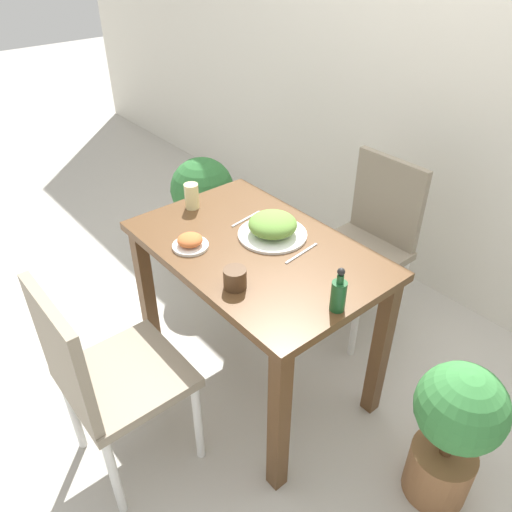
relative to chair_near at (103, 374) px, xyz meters
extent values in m
plane|color=#B7B2A8|center=(0.00, 0.71, -0.52)|extent=(16.00, 16.00, 0.00)
cube|color=silver|center=(0.00, 2.00, 0.78)|extent=(8.00, 0.05, 2.60)
cube|color=brown|center=(0.00, 0.71, 0.23)|extent=(1.04, 0.67, 0.04)
cube|color=brown|center=(-0.47, 0.42, -0.15)|extent=(0.06, 0.06, 0.73)
cube|color=brown|center=(0.47, 0.42, -0.15)|extent=(0.06, 0.06, 0.73)
cube|color=brown|center=(-0.47, 0.99, -0.15)|extent=(0.06, 0.06, 0.73)
cube|color=brown|center=(0.47, 0.99, -0.15)|extent=(0.06, 0.06, 0.73)
cube|color=gray|center=(0.00, 0.08, -0.07)|extent=(0.42, 0.42, 0.04)
cube|color=gray|center=(0.00, -0.11, 0.17)|extent=(0.40, 0.04, 0.44)
cylinder|color=white|center=(0.18, 0.26, -0.30)|extent=(0.03, 0.03, 0.43)
cylinder|color=white|center=(-0.18, 0.26, -0.30)|extent=(0.03, 0.03, 0.43)
cylinder|color=white|center=(0.18, -0.10, -0.30)|extent=(0.03, 0.03, 0.43)
cylinder|color=white|center=(-0.18, -0.10, -0.30)|extent=(0.03, 0.03, 0.43)
cube|color=gray|center=(0.01, 1.36, -0.07)|extent=(0.42, 0.42, 0.04)
cube|color=gray|center=(0.01, 1.56, 0.17)|extent=(0.40, 0.04, 0.44)
cylinder|color=white|center=(-0.17, 1.18, -0.30)|extent=(0.03, 0.03, 0.43)
cylinder|color=white|center=(0.19, 1.18, -0.30)|extent=(0.03, 0.03, 0.43)
cylinder|color=white|center=(-0.17, 1.54, -0.30)|extent=(0.03, 0.03, 0.43)
cylinder|color=white|center=(0.19, 1.54, -0.30)|extent=(0.03, 0.03, 0.43)
cylinder|color=white|center=(-0.01, 0.81, 0.26)|extent=(0.29, 0.29, 0.01)
ellipsoid|color=olive|center=(-0.01, 0.81, 0.30)|extent=(0.20, 0.20, 0.09)
cylinder|color=white|center=(-0.16, 0.50, 0.26)|extent=(0.15, 0.15, 0.01)
ellipsoid|color=#CC6633|center=(-0.16, 0.50, 0.28)|extent=(0.10, 0.10, 0.04)
cylinder|color=#4C331E|center=(0.16, 0.48, 0.29)|extent=(0.08, 0.08, 0.08)
cylinder|color=beige|center=(-0.43, 0.69, 0.31)|extent=(0.06, 0.06, 0.12)
cylinder|color=#194C23|center=(0.47, 0.67, 0.31)|extent=(0.05, 0.05, 0.11)
cylinder|color=#194C23|center=(0.47, 0.67, 0.38)|extent=(0.02, 0.02, 0.03)
sphere|color=black|center=(0.47, 0.67, 0.41)|extent=(0.03, 0.03, 0.03)
cube|color=silver|center=(-0.19, 0.81, 0.25)|extent=(0.03, 0.17, 0.00)
cube|color=silver|center=(0.16, 0.81, 0.25)|extent=(0.03, 0.19, 0.00)
cylinder|color=brown|center=(-0.90, 1.05, -0.39)|extent=(0.24, 0.24, 0.27)
cylinder|color=brown|center=(-0.90, 1.05, -0.20)|extent=(0.04, 0.04, 0.11)
sphere|color=#2D6B33|center=(-0.90, 1.05, 0.04)|extent=(0.37, 0.37, 0.37)
cylinder|color=brown|center=(0.89, 0.88, -0.40)|extent=(0.24, 0.24, 0.24)
cylinder|color=brown|center=(0.89, 0.88, -0.24)|extent=(0.04, 0.04, 0.09)
sphere|color=#387F3D|center=(0.89, 0.88, -0.03)|extent=(0.32, 0.32, 0.32)
camera|label=1|loc=(1.28, -0.36, 1.35)|focal=35.00mm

